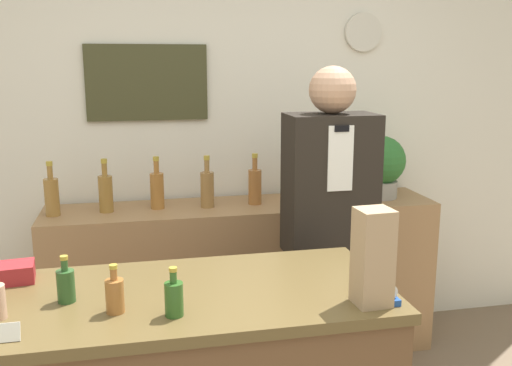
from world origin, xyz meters
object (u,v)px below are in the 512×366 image
(tape_dispenser, at_px, (386,298))
(paper_bag, at_px, (373,257))
(shopkeeper, at_px, (328,241))
(potted_plant, at_px, (381,165))

(tape_dispenser, bearing_deg, paper_bag, 163.89)
(shopkeeper, distance_m, tape_dispenser, 0.94)
(potted_plant, relative_size, tape_dispenser, 4.19)
(shopkeeper, bearing_deg, paper_bag, -100.44)
(tape_dispenser, bearing_deg, shopkeeper, 82.73)
(shopkeeper, relative_size, paper_bag, 5.19)
(potted_plant, xyz_separation_m, paper_bag, (-0.69, -1.47, -0.03))
(potted_plant, xyz_separation_m, tape_dispenser, (-0.64, -1.49, -0.17))
(potted_plant, bearing_deg, tape_dispenser, -113.28)
(potted_plant, distance_m, tape_dispenser, 1.63)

